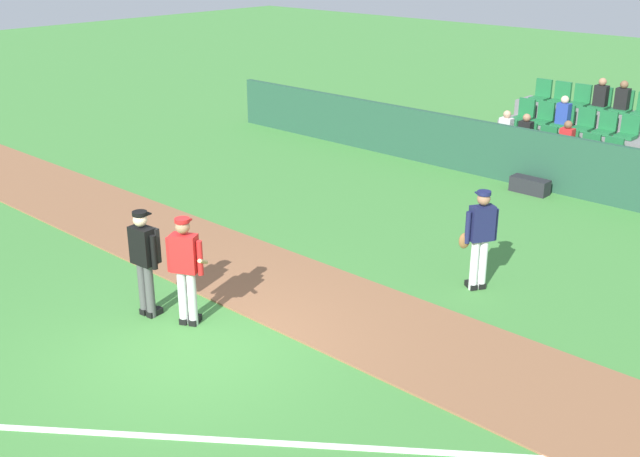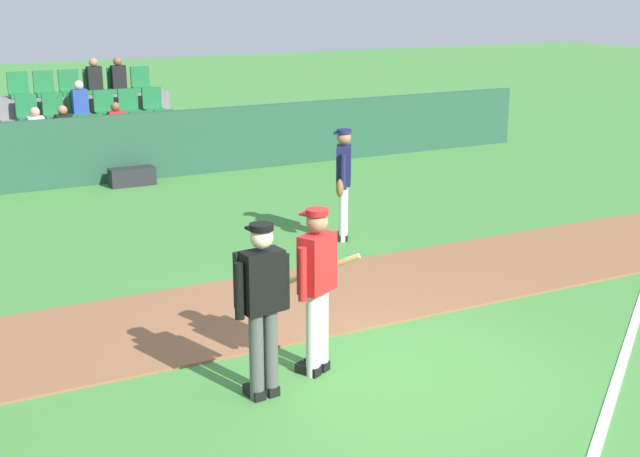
# 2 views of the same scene
# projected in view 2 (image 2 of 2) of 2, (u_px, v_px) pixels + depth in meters

# --- Properties ---
(ground_plane) EXTENTS (80.00, 80.00, 0.00)m
(ground_plane) POSITION_uv_depth(u_px,v_px,m) (383.00, 374.00, 8.98)
(ground_plane) COLOR #42843A
(infield_dirt_path) EXTENTS (28.00, 2.36, 0.03)m
(infield_dirt_path) POSITION_uv_depth(u_px,v_px,m) (288.00, 304.00, 10.93)
(infield_dirt_path) COLOR brown
(infield_dirt_path) RESTS_ON ground
(foul_line_chalk) EXTENTS (9.60, 7.35, 0.01)m
(foul_line_chalk) POSITION_uv_depth(u_px,v_px,m) (630.00, 338.00, 9.89)
(foul_line_chalk) COLOR white
(foul_line_chalk) RESTS_ON ground
(dugout_fence) EXTENTS (20.00, 0.16, 1.37)m
(dugout_fence) POSITION_uv_depth(u_px,v_px,m) (117.00, 149.00, 17.56)
(dugout_fence) COLOR #234C38
(dugout_fence) RESTS_ON ground
(stadium_bleachers) EXTENTS (3.90, 2.95, 2.30)m
(stadium_bleachers) POSITION_uv_depth(u_px,v_px,m) (94.00, 138.00, 19.16)
(stadium_bleachers) COLOR slate
(stadium_bleachers) RESTS_ON ground
(batter_red_jersey) EXTENTS (0.74, 0.70, 1.76)m
(batter_red_jersey) POSITION_uv_depth(u_px,v_px,m) (317.00, 284.00, 8.77)
(batter_red_jersey) COLOR silver
(batter_red_jersey) RESTS_ON ground
(umpire_home_plate) EXTENTS (0.59, 0.33, 1.76)m
(umpire_home_plate) POSITION_uv_depth(u_px,v_px,m) (262.00, 300.00, 8.24)
(umpire_home_plate) COLOR #4C4C4C
(umpire_home_plate) RESTS_ON ground
(runner_navy_jersey) EXTENTS (0.48, 0.58, 1.76)m
(runner_navy_jersey) POSITION_uv_depth(u_px,v_px,m) (343.00, 180.00, 13.45)
(runner_navy_jersey) COLOR white
(runner_navy_jersey) RESTS_ON ground
(equipment_bag) EXTENTS (0.90, 0.36, 0.36)m
(equipment_bag) POSITION_uv_depth(u_px,v_px,m) (132.00, 177.00, 17.38)
(equipment_bag) COLOR #232328
(equipment_bag) RESTS_ON ground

